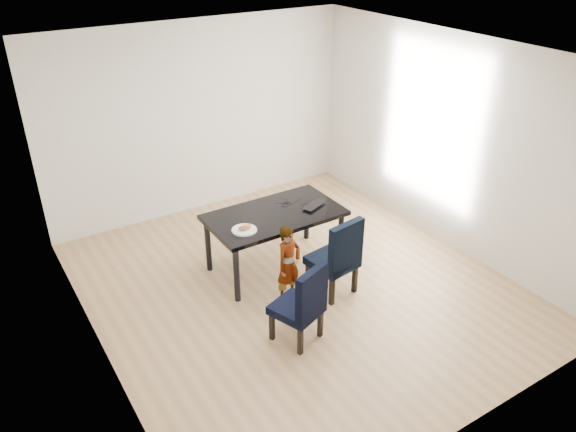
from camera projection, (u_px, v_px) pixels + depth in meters
floor at (297, 286)px, 6.64m from camera, size 4.50×5.00×0.01m
ceiling at (299, 54)px, 5.35m from camera, size 4.50×5.00×0.01m
wall_back at (200, 119)px, 7.85m from camera, size 4.50×0.01×2.70m
wall_front at (484, 304)px, 4.13m from camera, size 4.50×0.01×2.70m
wall_left at (84, 240)px, 4.93m from camera, size 0.01×5.00×2.70m
wall_right at (448, 142)px, 7.05m from camera, size 0.01×5.00×2.70m
dining_table at (275, 240)px, 6.83m from camera, size 1.60×0.90×0.75m
chair_left at (296, 302)px, 5.62m from camera, size 0.56×0.57×0.90m
chair_right at (332, 255)px, 6.33m from camera, size 0.53×0.55×0.97m
child at (289, 264)px, 6.20m from camera, size 0.38×0.30×0.93m
plate at (244, 230)px, 6.28m from camera, size 0.37×0.37×0.02m
sandwich at (245, 227)px, 6.26m from camera, size 0.18×0.12×0.06m
laptop at (311, 204)px, 6.82m from camera, size 0.40×0.33×0.03m
cable_tangle at (287, 204)px, 6.85m from camera, size 0.17×0.17×0.01m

